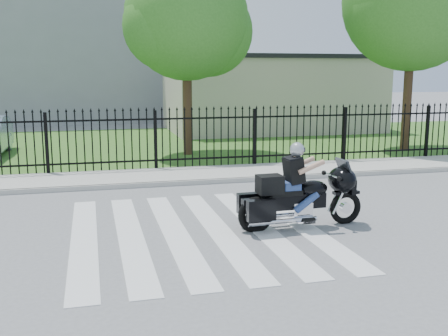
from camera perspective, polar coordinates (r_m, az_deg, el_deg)
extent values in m
plane|color=slate|center=(9.68, -2.99, -6.89)|extent=(120.00, 120.00, 0.00)
cube|color=#ADAAA3|center=(14.46, -6.90, -0.92)|extent=(40.00, 2.00, 0.12)
cube|color=#ADAAA3|center=(13.49, -6.35, -1.73)|extent=(40.00, 0.12, 0.12)
cube|color=#326121|center=(21.34, -9.36, 2.52)|extent=(40.00, 12.00, 0.02)
cube|color=black|center=(15.38, -7.41, 0.85)|extent=(26.00, 0.04, 0.05)
cube|color=black|center=(15.23, -7.52, 5.30)|extent=(26.00, 0.04, 0.05)
cylinder|color=#382316|center=(18.39, -4.01, 7.87)|extent=(0.32, 0.32, 4.16)
sphere|color=#327120|center=(18.46, -4.11, 15.96)|extent=(4.20, 4.20, 4.20)
cylinder|color=#382316|center=(20.48, 19.39, 8.46)|extent=(0.32, 0.32, 4.80)
sphere|color=#327120|center=(20.63, 19.91, 16.81)|extent=(5.00, 5.00, 5.00)
cube|color=#BBB09C|center=(26.59, 5.06, 7.90)|extent=(10.00, 6.00, 3.50)
cube|color=black|center=(26.58, 5.13, 11.89)|extent=(10.20, 6.20, 0.20)
cube|color=gray|center=(35.23, -16.81, 15.02)|extent=(15.00, 10.00, 12.00)
torus|color=black|center=(10.35, 13.07, -4.23)|extent=(0.65, 0.14, 0.65)
torus|color=black|center=(9.60, 3.48, -5.11)|extent=(0.69, 0.16, 0.68)
cube|color=black|center=(9.82, 7.62, -3.59)|extent=(1.23, 0.27, 0.28)
ellipsoid|color=black|center=(9.93, 9.63, -2.22)|extent=(0.59, 0.39, 0.31)
cube|color=black|center=(9.71, 6.63, -2.65)|extent=(0.62, 0.32, 0.09)
cube|color=silver|center=(9.92, 8.34, -4.42)|extent=(0.38, 0.29, 0.28)
ellipsoid|color=black|center=(10.18, 12.74, -1.26)|extent=(0.53, 0.69, 0.51)
cube|color=black|center=(9.56, 4.99, -1.79)|extent=(0.46, 0.37, 0.34)
cube|color=navy|center=(9.73, 7.25, -1.96)|extent=(0.33, 0.29, 0.17)
sphere|color=#ACAEB4|center=(9.65, 7.96, 2.00)|extent=(0.27, 0.27, 0.27)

